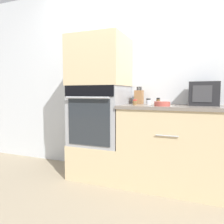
# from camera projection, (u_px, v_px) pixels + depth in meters

# --- Properties ---
(ground_plane) EXTENTS (12.00, 12.00, 0.00)m
(ground_plane) POSITION_uv_depth(u_px,v_px,m) (116.00, 189.00, 2.39)
(ground_plane) COLOR gray
(wall_back) EXTENTS (8.00, 0.05, 2.50)m
(wall_back) POSITION_uv_depth(u_px,v_px,m) (133.00, 77.00, 2.86)
(wall_back) COLOR silver
(wall_back) RESTS_ON ground_plane
(oven_cabinet_base) EXTENTS (0.66, 0.60, 0.42)m
(oven_cabinet_base) POSITION_uv_depth(u_px,v_px,m) (100.00, 159.00, 2.77)
(oven_cabinet_base) COLOR beige
(oven_cabinet_base) RESTS_ON ground_plane
(wall_oven) EXTENTS (0.63, 0.64, 0.72)m
(wall_oven) POSITION_uv_depth(u_px,v_px,m) (100.00, 115.00, 2.72)
(wall_oven) COLOR #9EA0A5
(wall_oven) RESTS_ON oven_cabinet_base
(oven_cabinet_upper) EXTENTS (0.66, 0.60, 0.59)m
(oven_cabinet_upper) POSITION_uv_depth(u_px,v_px,m) (100.00, 62.00, 2.66)
(oven_cabinet_upper) COLOR beige
(oven_cabinet_upper) RESTS_ON wall_oven
(counter_unit) EXTENTS (1.10, 0.63, 0.91)m
(counter_unit) POSITION_uv_depth(u_px,v_px,m) (171.00, 146.00, 2.43)
(counter_unit) COLOR beige
(counter_unit) RESTS_ON ground_plane
(microwave) EXTENTS (0.30, 0.29, 0.25)m
(microwave) POSITION_uv_depth(u_px,v_px,m) (204.00, 94.00, 2.36)
(microwave) COLOR #232326
(microwave) RESTS_ON counter_unit
(knife_block) EXTENTS (0.09, 0.13, 0.21)m
(knife_block) POSITION_uv_depth(u_px,v_px,m) (139.00, 97.00, 2.71)
(knife_block) COLOR olive
(knife_block) RESTS_ON counter_unit
(bowl) EXTENTS (0.16, 0.16, 0.05)m
(bowl) POSITION_uv_depth(u_px,v_px,m) (162.00, 104.00, 2.28)
(bowl) COLOR #B24C42
(bowl) RESTS_ON counter_unit
(condiment_jar_near) EXTENTS (0.05, 0.05, 0.06)m
(condiment_jar_near) POSITION_uv_depth(u_px,v_px,m) (135.00, 102.00, 2.48)
(condiment_jar_near) COLOR brown
(condiment_jar_near) RESTS_ON counter_unit
(condiment_jar_mid) EXTENTS (0.06, 0.06, 0.07)m
(condiment_jar_mid) POSITION_uv_depth(u_px,v_px,m) (148.00, 101.00, 2.60)
(condiment_jar_mid) COLOR silver
(condiment_jar_mid) RESTS_ON counter_unit
(condiment_jar_far) EXTENTS (0.04, 0.04, 0.08)m
(condiment_jar_far) POSITION_uv_depth(u_px,v_px,m) (158.00, 102.00, 2.44)
(condiment_jar_far) COLOR brown
(condiment_jar_far) RESTS_ON counter_unit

